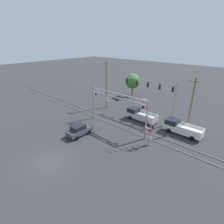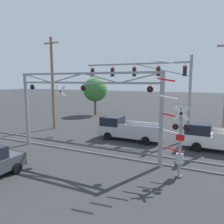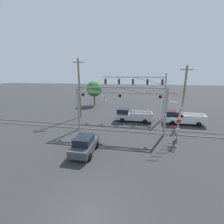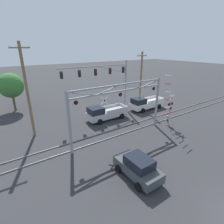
{
  "view_description": "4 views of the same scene",
  "coord_description": "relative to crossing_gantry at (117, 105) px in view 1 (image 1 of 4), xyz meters",
  "views": [
    {
      "loc": [
        16.52,
        -7.51,
        13.39
      ],
      "look_at": [
        -0.4,
        11.48,
        2.82
      ],
      "focal_mm": 28.0,
      "sensor_mm": 36.0,
      "label": 1
    },
    {
      "loc": [
        8.31,
        -0.65,
        5.26
      ],
      "look_at": [
        0.8,
        15.05,
        2.72
      ],
      "focal_mm": 35.0,
      "sensor_mm": 36.0,
      "label": 2
    },
    {
      "loc": [
        2.38,
        -5.78,
        7.35
      ],
      "look_at": [
        -1.19,
        13.26,
        2.35
      ],
      "focal_mm": 24.0,
      "sensor_mm": 36.0,
      "label": 3
    },
    {
      "loc": [
        -10.15,
        -1.27,
        9.18
      ],
      "look_at": [
        -1.13,
        11.95,
        3.17
      ],
      "focal_mm": 28.0,
      "sensor_mm": 36.0,
      "label": 4
    }
  ],
  "objects": [
    {
      "name": "sedan_waiting",
      "position": [
        -2.55,
        -5.68,
        -3.04
      ],
      "size": [
        2.02,
        3.84,
        1.69
      ],
      "color": "#3D4247",
      "rests_on": "ground_plane"
    },
    {
      "name": "utility_pole_right",
      "position": [
        9.04,
        6.68,
        0.53
      ],
      "size": [
        1.8,
        0.28,
        8.51
      ],
      "color": "brown",
      "rests_on": "ground_plane"
    },
    {
      "name": "pickup_truck_following",
      "position": [
        8.66,
        4.97,
        -2.94
      ],
      "size": [
        5.64,
        2.19,
        1.97
      ],
      "color": "silver",
      "rests_on": "ground_plane"
    },
    {
      "name": "rail_track_far",
      "position": [
        0.01,
        1.72,
        -3.82
      ],
      "size": [
        80.0,
        0.08,
        0.1
      ],
      "primitive_type": "cube",
      "color": "gray",
      "rests_on": "ground_plane"
    },
    {
      "name": "utility_pole_left",
      "position": [
        -7.52,
        5.64,
        1.12
      ],
      "size": [
        1.8,
        0.28,
        9.69
      ],
      "color": "brown",
      "rests_on": "ground_plane"
    },
    {
      "name": "rail_track_near",
      "position": [
        0.01,
        0.28,
        -3.82
      ],
      "size": [
        80.0,
        0.08,
        0.1
      ],
      "primitive_type": "cube",
      "color": "gray",
      "rests_on": "ground_plane"
    },
    {
      "name": "traffic_signal_span",
      "position": [
        3.37,
        7.03,
        1.35
      ],
      "size": [
        10.28,
        0.39,
        7.37
      ],
      "color": "gray",
      "rests_on": "ground_plane"
    },
    {
      "name": "crossing_gantry",
      "position": [
        0.0,
        0.0,
        0.0
      ],
      "size": [
        11.18,
        0.29,
        5.79
      ],
      "color": "gray",
      "rests_on": "ground_plane"
    },
    {
      "name": "ground_plane",
      "position": [
        0.01,
        -12.14,
        -3.87
      ],
      "size": [
        200.0,
        200.0,
        0.0
      ],
      "primitive_type": "plane",
      "color": "#303033"
    },
    {
      "name": "background_tree_beyond_span",
      "position": [
        -8.17,
        15.8,
        -0.03
      ],
      "size": [
        3.61,
        3.61,
        5.67
      ],
      "color": "brown",
      "rests_on": "ground_plane"
    },
    {
      "name": "pickup_truck_lead",
      "position": [
        1.29,
        4.96,
        -2.94
      ],
      "size": [
        5.54,
        2.19,
        1.97
      ],
      "color": "#B7B7BC",
      "rests_on": "ground_plane"
    },
    {
      "name": "crossing_signal_mast",
      "position": [
        6.62,
        -1.01,
        -1.77
      ],
      "size": [
        1.94,
        0.35,
        6.35
      ],
      "color": "gray",
      "rests_on": "ground_plane"
    }
  ]
}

